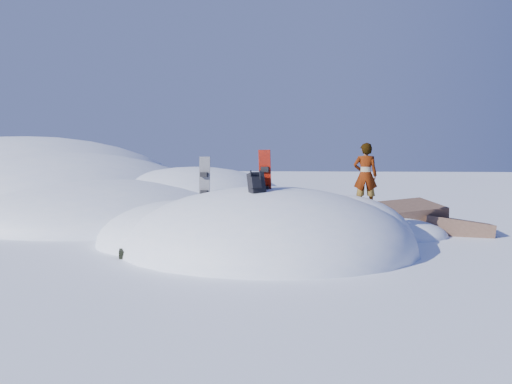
# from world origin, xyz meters

# --- Properties ---
(ground) EXTENTS (120.00, 120.00, 0.00)m
(ground) POSITION_xyz_m (0.00, 0.00, 0.00)
(ground) COLOR white
(ground) RESTS_ON ground
(snow_mound) EXTENTS (8.00, 6.00, 3.00)m
(snow_mound) POSITION_xyz_m (-0.17, 0.24, 0.00)
(snow_mound) COLOR white
(snow_mound) RESTS_ON ground
(snow_ridge) EXTENTS (21.50, 18.50, 6.40)m
(snow_ridge) POSITION_xyz_m (-10.43, 9.85, 0.00)
(snow_ridge) COLOR white
(snow_ridge) RESTS_ON ground
(rock_outcrop) EXTENTS (4.68, 4.41, 1.68)m
(rock_outcrop) POSITION_xyz_m (3.72, 3.01, 0.01)
(rock_outcrop) COLOR brown
(rock_outcrop) RESTS_ON ground
(snowboard_red) EXTENTS (0.31, 0.25, 1.46)m
(snowboard_red) POSITION_xyz_m (-0.02, -0.51, 1.65)
(snowboard_red) COLOR red
(snowboard_red) RESTS_ON snow_mound
(snowboard_dark) EXTENTS (0.28, 0.19, 1.42)m
(snowboard_dark) POSITION_xyz_m (-1.52, -0.04, 1.51)
(snowboard_dark) COLOR black
(snowboard_dark) RESTS_ON snow_mound
(backpack) EXTENTS (0.45, 0.50, 0.54)m
(backpack) POSITION_xyz_m (-0.19, -0.85, 1.63)
(backpack) COLOR black
(backpack) RESTS_ON snow_mound
(gear_pile) EXTENTS (0.79, 0.61, 0.21)m
(gear_pile) POSITION_xyz_m (-2.83, -1.23, 0.10)
(gear_pile) COLOR black
(gear_pile) RESTS_ON ground
(person) EXTENTS (0.61, 0.43, 1.61)m
(person) POSITION_xyz_m (2.36, 0.89, 1.74)
(person) COLOR slate
(person) RESTS_ON snow_mound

